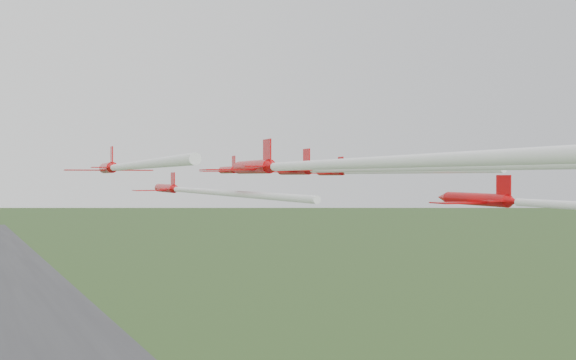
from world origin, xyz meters
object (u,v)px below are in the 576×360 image
jet_row3_left (119,167)px  jet_row2_left (189,190)px  jet_row3_right (538,167)px  jet_row2_right (358,171)px  jet_row4_left (338,164)px  jet_lead (242,170)px  jet_row3_mid (366,168)px

jet_row3_left → jet_row2_left: bearing=52.7°
jet_row2_left → jet_row3_left: bearing=-130.5°
jet_row3_right → jet_row2_left: bearing=154.5°
jet_row2_right → jet_row3_right: jet_row3_right is taller
jet_row2_left → jet_row4_left: jet_row4_left is taller
jet_row2_left → jet_row3_right: (32.94, -18.36, 2.55)m
jet_row2_right → jet_row4_left: jet_row4_left is taller
jet_row3_right → jet_row4_left: bearing=-152.5°
jet_row3_right → jet_lead: bearing=123.8°
jet_row3_left → jet_row3_mid: jet_row3_mid is taller
jet_row3_left → jet_row4_left: 24.83m
jet_row2_left → jet_row3_left: 14.59m
jet_row2_right → jet_row4_left: size_ratio=0.63×
jet_row3_right → jet_row4_left: jet_row3_right is taller
jet_row2_right → jet_row2_left: bearing=-174.1°
jet_lead → jet_row3_right: (19.78, -33.95, 0.12)m
jet_lead → jet_row2_right: size_ratio=1.01×
jet_row3_mid → jet_lead: bearing=91.1°
jet_row2_right → jet_row3_right: bearing=-46.9°
jet_row2_right → jet_row3_right: (11.62, -17.18, 0.46)m
jet_row3_left → jet_row4_left: (7.63, -23.63, -0.05)m
jet_row2_right → jet_row4_left: (-23.67, -32.84, 0.19)m
jet_lead → jet_row3_left: bearing=-122.6°
jet_row2_left → jet_row3_mid: size_ratio=0.69×
jet_lead → jet_row4_left: size_ratio=0.64×
jet_row2_left → jet_row3_left: jet_row3_left is taller
jet_row2_right → jet_row3_left: jet_row3_left is taller
jet_row2_left → jet_row4_left: (-2.35, -34.02, 2.28)m
jet_row2_left → jet_row2_right: jet_row2_right is taller
jet_row3_mid → jet_row3_right: bearing=16.6°
jet_row2_left → jet_row3_left: (-9.98, -10.39, 2.33)m
jet_row3_left → jet_row4_left: jet_row4_left is taller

